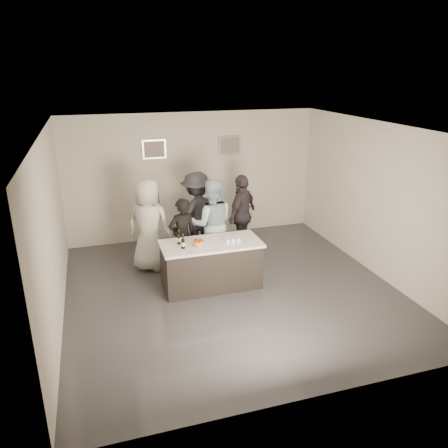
# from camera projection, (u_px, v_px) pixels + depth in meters

# --- Properties ---
(floor) EXTENTS (6.00, 6.00, 0.00)m
(floor) POSITION_uv_depth(u_px,v_px,m) (232.00, 290.00, 8.22)
(floor) COLOR #3D3D42
(floor) RESTS_ON ground
(ceiling) EXTENTS (6.00, 6.00, 0.00)m
(ceiling) POSITION_uv_depth(u_px,v_px,m) (233.00, 129.00, 7.20)
(ceiling) COLOR white
(wall_back) EXTENTS (6.00, 0.04, 3.00)m
(wall_back) POSITION_uv_depth(u_px,v_px,m) (193.00, 176.00, 10.41)
(wall_back) COLOR beige
(wall_back) RESTS_ON ground
(wall_front) EXTENTS (6.00, 0.04, 3.00)m
(wall_front) POSITION_uv_depth(u_px,v_px,m) (313.00, 294.00, 5.01)
(wall_front) COLOR beige
(wall_front) RESTS_ON ground
(wall_left) EXTENTS (0.04, 6.00, 3.00)m
(wall_left) POSITION_uv_depth(u_px,v_px,m) (52.00, 232.00, 6.88)
(wall_left) COLOR beige
(wall_left) RESTS_ON ground
(wall_right) EXTENTS (0.04, 6.00, 3.00)m
(wall_right) POSITION_uv_depth(u_px,v_px,m) (378.00, 200.00, 8.54)
(wall_right) COLOR beige
(wall_right) RESTS_ON ground
(picture_left) EXTENTS (0.54, 0.04, 0.44)m
(picture_left) POSITION_uv_depth(u_px,v_px,m) (154.00, 149.00, 9.89)
(picture_left) COLOR #B2B2B7
(picture_left) RESTS_ON wall_back
(picture_right) EXTENTS (0.54, 0.04, 0.44)m
(picture_right) POSITION_uv_depth(u_px,v_px,m) (230.00, 145.00, 10.39)
(picture_right) COLOR #B2B2B7
(picture_right) RESTS_ON wall_back
(bar_counter) EXTENTS (1.86, 0.86, 0.90)m
(bar_counter) POSITION_uv_depth(u_px,v_px,m) (211.00, 265.00, 8.22)
(bar_counter) COLOR white
(bar_counter) RESTS_ON ground
(cake) EXTENTS (0.21, 0.21, 0.08)m
(cake) POSITION_uv_depth(u_px,v_px,m) (199.00, 243.00, 7.93)
(cake) COLOR orange
(cake) RESTS_ON bar_counter
(beer_bottle_a) EXTENTS (0.07, 0.07, 0.26)m
(beer_bottle_a) POSITION_uv_depth(u_px,v_px,m) (179.00, 237.00, 7.96)
(beer_bottle_a) COLOR black
(beer_bottle_a) RESTS_ON bar_counter
(beer_bottle_b) EXTENTS (0.07, 0.07, 0.26)m
(beer_bottle_b) POSITION_uv_depth(u_px,v_px,m) (183.00, 242.00, 7.76)
(beer_bottle_b) COLOR black
(beer_bottle_b) RESTS_ON bar_counter
(tumbler_cluster) EXTENTS (0.30, 0.19, 0.08)m
(tumbler_cluster) POSITION_uv_depth(u_px,v_px,m) (232.00, 240.00, 8.10)
(tumbler_cluster) COLOR #C26B12
(tumbler_cluster) RESTS_ON bar_counter
(candles) EXTENTS (0.24, 0.08, 0.01)m
(candles) POSITION_uv_depth(u_px,v_px,m) (203.00, 250.00, 7.72)
(candles) COLOR pink
(candles) RESTS_ON bar_counter
(person_main_black) EXTENTS (0.65, 0.51, 1.58)m
(person_main_black) POSITION_uv_depth(u_px,v_px,m) (182.00, 237.00, 8.64)
(person_main_black) COLOR black
(person_main_black) RESTS_ON ground
(person_main_blue) EXTENTS (1.04, 0.87, 1.89)m
(person_main_blue) POSITION_uv_depth(u_px,v_px,m) (212.00, 224.00, 8.89)
(person_main_blue) COLOR #A6C7D9
(person_main_blue) RESTS_ON ground
(person_guest_left) EXTENTS (1.11, 1.02, 1.91)m
(person_guest_left) POSITION_uv_depth(u_px,v_px,m) (149.00, 225.00, 8.79)
(person_guest_left) COLOR silver
(person_guest_left) RESTS_ON ground
(person_guest_right) EXTENTS (1.07, 1.03, 1.80)m
(person_guest_right) POSITION_uv_depth(u_px,v_px,m) (242.00, 214.00, 9.61)
(person_guest_right) COLOR #363039
(person_guest_right) RESTS_ON ground
(person_guest_back) EXTENTS (1.39, 1.13, 1.88)m
(person_guest_back) POSITION_uv_depth(u_px,v_px,m) (197.00, 214.00, 9.47)
(person_guest_back) COLOR #2F2D36
(person_guest_back) RESTS_ON ground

